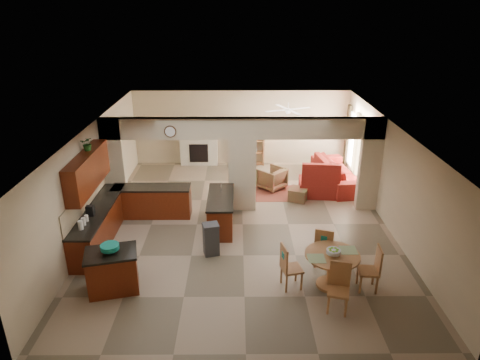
{
  "coord_description": "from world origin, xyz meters",
  "views": [
    {
      "loc": [
        -0.14,
        -10.59,
        5.73
      ],
      "look_at": [
        -0.07,
        0.3,
        1.22
      ],
      "focal_mm": 32.0,
      "sensor_mm": 36.0,
      "label": 1
    }
  ],
  "objects_px": {
    "kitchen_island": "(113,271)",
    "armchair": "(272,178)",
    "dining_table": "(331,265)",
    "sofa": "(339,173)"
  },
  "relations": [
    {
      "from": "kitchen_island",
      "to": "armchair",
      "type": "xyz_separation_m",
      "value": [
        3.8,
        5.44,
        -0.11
      ]
    },
    {
      "from": "sofa",
      "to": "kitchen_island",
      "type": "bearing_deg",
      "value": 125.54
    },
    {
      "from": "kitchen_island",
      "to": "dining_table",
      "type": "relative_size",
      "value": 1.04
    },
    {
      "from": "armchair",
      "to": "sofa",
      "type": "bearing_deg",
      "value": 143.99
    },
    {
      "from": "dining_table",
      "to": "sofa",
      "type": "relative_size",
      "value": 0.41
    },
    {
      "from": "kitchen_island",
      "to": "armchair",
      "type": "relative_size",
      "value": 1.54
    },
    {
      "from": "kitchen_island",
      "to": "sofa",
      "type": "distance_m",
      "value": 8.42
    },
    {
      "from": "dining_table",
      "to": "sofa",
      "type": "height_order",
      "value": "sofa"
    },
    {
      "from": "sofa",
      "to": "armchair",
      "type": "distance_m",
      "value": 2.33
    },
    {
      "from": "kitchen_island",
      "to": "dining_table",
      "type": "bearing_deg",
      "value": -12.39
    }
  ]
}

